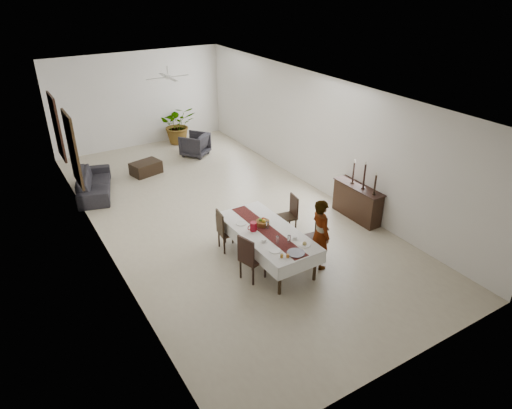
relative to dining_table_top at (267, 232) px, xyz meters
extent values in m
cube|color=beige|center=(0.16, 2.41, -0.70)|extent=(6.00, 12.00, 0.00)
cube|color=silver|center=(0.16, 2.41, 2.50)|extent=(6.00, 12.00, 0.02)
cube|color=white|center=(0.16, 8.41, 0.90)|extent=(6.00, 0.02, 3.20)
cube|color=white|center=(0.16, -3.59, 0.90)|extent=(6.00, 0.02, 3.20)
cube|color=white|center=(-2.84, 2.41, 0.90)|extent=(0.02, 12.00, 3.20)
cube|color=white|center=(3.16, 2.41, 0.90)|extent=(0.02, 12.00, 3.20)
cube|color=black|center=(0.00, 0.00, 0.00)|extent=(1.00, 2.34, 0.05)
cylinder|color=black|center=(-0.41, -1.11, -0.36)|extent=(0.07, 0.07, 0.68)
cylinder|color=black|center=(0.44, -1.10, -0.36)|extent=(0.07, 0.07, 0.68)
cylinder|color=black|center=(-0.44, 1.10, -0.36)|extent=(0.07, 0.07, 0.68)
cylinder|color=black|center=(0.41, 1.11, -0.36)|extent=(0.07, 0.07, 0.68)
cube|color=white|center=(0.00, 0.00, 0.03)|extent=(1.17, 2.51, 0.01)
cube|color=silver|center=(-0.57, -0.01, -0.11)|extent=(0.04, 2.50, 0.29)
cube|color=white|center=(0.57, 0.01, -0.11)|extent=(0.04, 2.50, 0.29)
cube|color=white|center=(0.01, -1.24, -0.11)|extent=(1.14, 0.02, 0.29)
cube|color=white|center=(-0.01, 1.24, -0.11)|extent=(1.14, 0.02, 0.29)
cube|color=#5C1C1A|center=(0.00, 0.00, 0.04)|extent=(0.37, 2.42, 0.00)
cylinder|color=maroon|center=(-0.24, 0.14, 0.13)|extent=(0.15, 0.15, 0.19)
torus|color=#960A0C|center=(-0.33, 0.14, 0.13)|extent=(0.12, 0.02, 0.12)
cylinder|color=silver|center=(0.12, -0.63, 0.12)|extent=(0.07, 0.07, 0.16)
cylinder|color=white|center=(-0.09, -0.53, 0.12)|extent=(0.07, 0.07, 0.16)
cylinder|color=white|center=(0.05, 0.05, 0.12)|extent=(0.07, 0.07, 0.16)
cylinder|color=white|center=(0.30, -0.58, 0.06)|extent=(0.09, 0.09, 0.06)
cylinder|color=white|center=(0.30, -0.58, 0.04)|extent=(0.15, 0.15, 0.01)
cylinder|color=white|center=(-0.29, -0.34, 0.06)|extent=(0.09, 0.09, 0.06)
cylinder|color=silver|center=(-0.29, -0.34, 0.04)|extent=(0.15, 0.15, 0.01)
cylinder|color=white|center=(0.33, -0.87, 0.04)|extent=(0.23, 0.23, 0.01)
sphere|color=tan|center=(0.33, -0.87, 0.07)|extent=(0.09, 0.09, 0.09)
cylinder|color=white|center=(-0.28, -0.73, 0.04)|extent=(0.23, 0.23, 0.01)
cylinder|color=white|center=(-0.32, 0.53, 0.04)|extent=(0.23, 0.23, 0.01)
cylinder|color=#3A393D|center=(0.01, -1.02, 0.04)|extent=(0.35, 0.35, 0.02)
cylinder|color=#935015|center=(-0.20, -1.05, 0.07)|extent=(0.06, 0.06, 0.07)
cylinder|color=brown|center=(-0.30, -0.99, 0.07)|extent=(0.06, 0.06, 0.07)
cylinder|color=brown|center=(0.05, 0.24, 0.08)|extent=(0.29, 0.29, 0.10)
sphere|color=#99270F|center=(0.07, 0.26, 0.16)|extent=(0.09, 0.09, 0.09)
sphere|color=#538327|center=(0.01, 0.27, 0.16)|extent=(0.08, 0.08, 0.08)
sphere|color=gold|center=(0.05, 0.19, 0.16)|extent=(0.08, 0.08, 0.08)
cube|color=black|center=(0.93, -0.38, -0.27)|extent=(0.46, 0.46, 0.05)
cylinder|color=black|center=(1.09, -0.57, -0.50)|extent=(0.05, 0.05, 0.41)
cylinder|color=black|center=(1.12, -0.23, -0.50)|extent=(0.05, 0.05, 0.41)
cylinder|color=black|center=(0.75, -0.53, -0.50)|extent=(0.05, 0.05, 0.41)
cylinder|color=black|center=(0.78, -0.19, -0.50)|extent=(0.05, 0.05, 0.41)
cube|color=black|center=(1.12, -0.40, 0.02)|extent=(0.08, 0.42, 0.53)
cube|color=black|center=(1.03, 0.73, -0.29)|extent=(0.46, 0.46, 0.05)
cylinder|color=black|center=(1.16, 0.55, -0.51)|extent=(0.05, 0.05, 0.39)
cylinder|color=black|center=(1.21, 0.87, -0.51)|extent=(0.05, 0.05, 0.39)
cylinder|color=black|center=(0.84, 0.60, -0.51)|extent=(0.05, 0.05, 0.39)
cylinder|color=black|center=(0.89, 0.92, -0.51)|extent=(0.05, 0.05, 0.39)
cube|color=black|center=(1.20, 0.70, -0.02)|extent=(0.10, 0.40, 0.51)
cube|color=black|center=(-0.58, -0.39, -0.26)|extent=(0.53, 0.53, 0.05)
cylinder|color=black|center=(-0.79, -0.27, -0.49)|extent=(0.05, 0.05, 0.42)
cylinder|color=black|center=(-0.70, -0.60, -0.49)|extent=(0.05, 0.05, 0.42)
cylinder|color=black|center=(-0.46, -0.17, -0.49)|extent=(0.05, 0.05, 0.42)
cylinder|color=black|center=(-0.36, -0.51, -0.49)|extent=(0.05, 0.05, 0.42)
cube|color=black|center=(-0.77, -0.44, 0.04)|extent=(0.15, 0.42, 0.54)
cube|color=black|center=(-0.48, 0.82, -0.28)|extent=(0.45, 0.45, 0.05)
cylinder|color=black|center=(-0.63, 1.01, -0.50)|extent=(0.05, 0.05, 0.40)
cylinder|color=black|center=(-0.67, 0.67, -0.50)|extent=(0.05, 0.05, 0.40)
cylinder|color=black|center=(-0.30, 0.97, -0.50)|extent=(0.05, 0.05, 0.40)
cylinder|color=black|center=(-0.34, 0.64, -0.50)|extent=(0.05, 0.05, 0.40)
cube|color=black|center=(-0.67, 0.84, 0.00)|extent=(0.08, 0.41, 0.52)
imported|color=#979A9F|center=(0.83, -0.73, 0.07)|extent=(0.45, 0.61, 1.54)
cube|color=black|center=(2.94, 0.42, -0.28)|extent=(0.37, 1.39, 0.84)
cube|color=black|center=(2.94, 0.42, 0.15)|extent=(0.41, 1.45, 0.03)
cylinder|color=black|center=(2.94, -0.09, 0.18)|extent=(0.09, 0.09, 0.03)
cylinder|color=black|center=(2.94, -0.09, 0.42)|extent=(0.05, 0.05, 0.46)
cylinder|color=beige|center=(2.94, -0.09, 0.69)|extent=(0.03, 0.03, 0.07)
cylinder|color=black|center=(2.94, 0.28, 0.18)|extent=(0.09, 0.09, 0.03)
cylinder|color=black|center=(2.94, 0.28, 0.49)|extent=(0.05, 0.05, 0.60)
cylinder|color=beige|center=(2.94, 0.28, 0.83)|extent=(0.03, 0.03, 0.07)
cylinder|color=black|center=(2.94, 0.65, 0.18)|extent=(0.09, 0.09, 0.03)
cylinder|color=black|center=(2.94, 0.65, 0.44)|extent=(0.05, 0.05, 0.51)
cylinder|color=silver|center=(2.94, 0.65, 0.74)|extent=(0.03, 0.03, 0.07)
imported|color=#29262B|center=(-2.32, 5.26, -0.40)|extent=(1.37, 2.24, 0.61)
imported|color=#2B282D|center=(1.29, 6.47, -0.33)|extent=(1.14, 1.14, 0.75)
cube|color=black|center=(-0.65, 5.83, -0.51)|extent=(0.97, 0.76, 0.38)
imported|color=#375A24|center=(1.32, 7.92, -0.02)|extent=(1.45, 1.33, 1.35)
cube|color=black|center=(-2.80, 4.61, 0.90)|extent=(0.06, 1.05, 1.85)
cube|color=white|center=(-2.77, 4.61, 0.90)|extent=(0.01, 0.90, 1.70)
cube|color=black|center=(-2.80, 6.71, 0.90)|extent=(0.06, 1.05, 1.85)
cube|color=silver|center=(-2.77, 6.71, 0.90)|extent=(0.01, 0.90, 1.70)
cylinder|color=white|center=(0.16, 5.41, 2.40)|extent=(0.04, 0.04, 0.20)
cylinder|color=white|center=(0.16, 5.41, 2.20)|extent=(0.16, 0.16, 0.08)
cube|color=silver|center=(0.16, 5.76, 2.20)|extent=(0.10, 0.55, 0.01)
cube|color=silver|center=(0.16, 5.06, 2.20)|extent=(0.10, 0.55, 0.01)
cube|color=white|center=(0.51, 5.41, 2.20)|extent=(0.55, 0.10, 0.01)
cube|color=white|center=(-0.19, 5.41, 2.20)|extent=(0.55, 0.10, 0.01)
camera|label=1|loc=(-4.46, -6.88, 4.91)|focal=32.00mm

